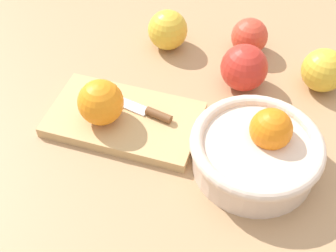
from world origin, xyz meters
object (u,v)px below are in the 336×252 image
apple_front_left_3 (244,68)px  orange_on_board (101,102)px  apple_front_left (249,36)px  bowl (257,150)px  cutting_board (124,119)px  apple_front_left_2 (323,70)px  apple_front_center (168,30)px  knife (141,109)px

apple_front_left_3 → orange_on_board: bearing=28.3°
orange_on_board → apple_front_left: orange_on_board is taller
bowl → apple_front_left: bearing=-89.0°
bowl → cutting_board: bowl is taller
orange_on_board → apple_front_left_2: (-0.37, -0.13, -0.02)m
bowl → apple_front_left_3: (0.02, -0.18, 0.00)m
orange_on_board → apple_front_center: size_ratio=0.96×
apple_front_center → apple_front_left_3: (-0.14, 0.10, 0.00)m
cutting_board → apple_front_left: apple_front_left is taller
knife → apple_front_left_3: apple_front_left_3 is taller
bowl → cutting_board: 0.23m
cutting_board → apple_front_left: 0.30m
apple_front_center → apple_front_left_3: 0.18m
apple_front_left → apple_front_left_3: (0.01, 0.10, 0.01)m
apple_front_left → apple_front_left_2: 0.16m
orange_on_board → apple_front_center: orange_on_board is taller
knife → apple_front_center: bearing=-96.7°
apple_front_center → apple_front_left_3: size_ratio=0.92×
apple_front_center → cutting_board: bearing=76.5°
knife → apple_front_left_3: size_ratio=1.79×
cutting_board → orange_on_board: (0.03, 0.01, 0.05)m
bowl → apple_front_left_3: 0.18m
bowl → apple_front_left_3: bearing=-84.7°
knife → apple_front_left: bearing=-132.0°
bowl → knife: 0.20m
knife → apple_front_center: (-0.02, -0.20, 0.02)m
bowl → apple_front_left: 0.28m
orange_on_board → bowl: bearing=166.4°
apple_front_left_2 → apple_front_left_3: 0.14m
apple_front_center → apple_front_left_2: 0.30m
cutting_board → apple_front_center: bearing=-103.5°
bowl → apple_front_left_2: bowl is taller
bowl → knife: bowl is taller
apple_front_left → cutting_board: bearing=45.7°
knife → apple_front_left_3: (-0.17, -0.10, 0.02)m
bowl → knife: bearing=-24.0°
orange_on_board → apple_front_left_3: (-0.23, -0.12, -0.01)m
orange_on_board → apple_front_left_3: orange_on_board is taller
orange_on_board → knife: size_ratio=0.50×
bowl → apple_front_left: size_ratio=2.84×
orange_on_board → apple_front_left_3: 0.26m
orange_on_board → apple_front_left_3: size_ratio=0.89×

